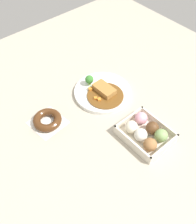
# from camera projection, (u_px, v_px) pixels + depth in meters

# --- Properties ---
(ground_plane) EXTENTS (1.60, 1.60, 0.00)m
(ground_plane) POSITION_uv_depth(u_px,v_px,m) (108.00, 113.00, 1.13)
(ground_plane) COLOR #B2A893
(curry_plate) EXTENTS (0.26, 0.26, 0.07)m
(curry_plate) POSITION_uv_depth(u_px,v_px,m) (103.00, 92.00, 1.19)
(curry_plate) COLOR white
(curry_plate) RESTS_ON ground_plane
(donut_box) EXTENTS (0.19, 0.16, 0.06)m
(donut_box) POSITION_uv_depth(u_px,v_px,m) (146.00, 133.00, 1.03)
(donut_box) COLOR beige
(donut_box) RESTS_ON ground_plane
(chocolate_ring_donut) EXTENTS (0.14, 0.14, 0.03)m
(chocolate_ring_donut) POSITION_uv_depth(u_px,v_px,m) (47.00, 120.00, 1.08)
(chocolate_ring_donut) COLOR white
(chocolate_ring_donut) RESTS_ON ground_plane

